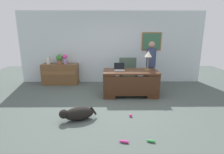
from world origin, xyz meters
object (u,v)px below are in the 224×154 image
(person_standing, at_px, (151,65))
(dog_toy_plush, at_px, (124,142))
(desk, at_px, (130,82))
(credenza, at_px, (61,74))
(dog_toy_ball, at_px, (131,115))
(laptop, at_px, (119,68))
(dog_lying, at_px, (77,114))
(vase_with_flowers, at_px, (65,58))
(vase_empty, at_px, (48,60))
(armchair, at_px, (128,74))
(desk_lamp, at_px, (148,55))
(dog_toy_bone, at_px, (151,141))
(potted_plant, at_px, (59,59))

(person_standing, xyz_separation_m, dog_toy_plush, (-1.13, -3.16, -0.81))
(desk, xyz_separation_m, credenza, (-2.51, 1.30, -0.04))
(desk, height_order, dog_toy_ball, desk)
(laptop, bearing_deg, dog_lying, -120.63)
(vase_with_flowers, bearing_deg, dog_toy_ball, -52.16)
(credenza, xyz_separation_m, vase_empty, (-0.42, 0.00, 0.52))
(desk, distance_m, vase_with_flowers, 2.71)
(credenza, bearing_deg, dog_toy_ball, -49.60)
(dog_toy_ball, bearing_deg, vase_with_flowers, 127.84)
(armchair, bearing_deg, vase_with_flowers, 169.51)
(vase_empty, relative_size, dog_toy_ball, 3.84)
(dog_toy_plush, bearing_deg, credenza, 119.51)
(credenza, bearing_deg, dog_toy_plush, -60.49)
(vase_with_flowers, distance_m, vase_empty, 0.63)
(dog_toy_ball, relative_size, dog_toy_plush, 0.38)
(vase_with_flowers, relative_size, dog_toy_ball, 5.16)
(person_standing, height_order, laptop, person_standing)
(laptop, distance_m, dog_toy_plush, 2.69)
(desk_lamp, relative_size, dog_toy_ball, 8.33)
(credenza, relative_size, dog_toy_plush, 7.20)
(dog_toy_ball, bearing_deg, vase_empty, 135.02)
(desk, distance_m, person_standing, 1.11)
(credenza, height_order, person_standing, person_standing)
(person_standing, height_order, dog_toy_bone, person_standing)
(dog_toy_ball, bearing_deg, desk_lamp, 66.77)
(armchair, xyz_separation_m, dog_lying, (-1.36, -2.49, -0.32))
(person_standing, height_order, dog_lying, person_standing)
(vase_empty, xyz_separation_m, potted_plant, (0.42, 0.00, 0.06))
(dog_lying, distance_m, dog_toy_ball, 1.22)
(vase_empty, xyz_separation_m, dog_toy_ball, (2.78, -2.78, -0.87))
(vase_with_flowers, bearing_deg, dog_toy_bone, -57.37)
(person_standing, height_order, potted_plant, person_standing)
(desk_lamp, relative_size, dog_toy_bone, 3.53)
(desk_lamp, xyz_separation_m, potted_plant, (-3.05, 1.20, -0.27))
(dog_toy_bone, distance_m, dog_toy_plush, 0.48)
(desk, xyz_separation_m, dog_toy_bone, (0.11, -2.47, -0.40))
(person_standing, relative_size, desk_lamp, 2.77)
(armchair, height_order, person_standing, person_standing)
(dog_toy_plush, bearing_deg, desk, 81.48)
(person_standing, distance_m, potted_plant, 3.34)
(dog_toy_ball, bearing_deg, armchair, 86.24)
(desk, height_order, vase_empty, vase_empty)
(vase_empty, bearing_deg, dog_toy_bone, -51.15)
(armchair, relative_size, dog_toy_bone, 6.23)
(vase_with_flowers, bearing_deg, armchair, -10.49)
(desk_lamp, distance_m, potted_plant, 3.29)
(armchair, distance_m, dog_toy_plush, 3.40)
(desk_lamp, xyz_separation_m, dog_toy_plush, (-0.91, -2.58, -1.22))
(desk_lamp, relative_size, potted_plant, 1.63)
(dog_lying, xyz_separation_m, vase_empty, (-1.58, 2.92, 0.75))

